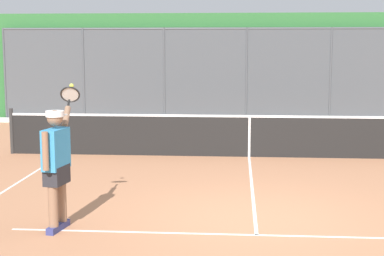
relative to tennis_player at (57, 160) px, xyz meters
The scene contains 5 objects.
ground_plane 2.99m from the tennis_player, 165.16° to the right, with size 60.00×60.00×0.00m, color #B27551.
court_line_markings 2.93m from the tennis_player, behind, with size 8.73×10.35×0.01m.
fence_backdrop 12.37m from the tennis_player, 102.80° to the right, with size 18.95×1.37×3.56m.
tennis_net 6.29m from the tennis_player, 115.87° to the right, with size 11.21×0.09×1.07m.
tennis_player is the anchor object (origin of this frame).
Camera 1 is at (0.27, 8.55, 2.54)m, focal length 55.74 mm.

